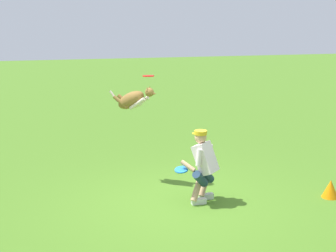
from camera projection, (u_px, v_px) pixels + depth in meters
ground_plane at (180, 206)px, 8.16m from camera, size 60.00×60.00×0.00m
person at (203, 164)px, 8.19m from camera, size 0.70×0.57×1.29m
dog at (133, 100)px, 9.07m from camera, size 0.84×0.67×0.55m
frisbee_flying at (148, 76)px, 8.96m from camera, size 0.26×0.26×0.04m
frisbee_held at (181, 170)px, 8.17m from camera, size 0.30×0.30×0.09m
training_cone at (330, 189)px, 8.50m from camera, size 0.30×0.30×0.33m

